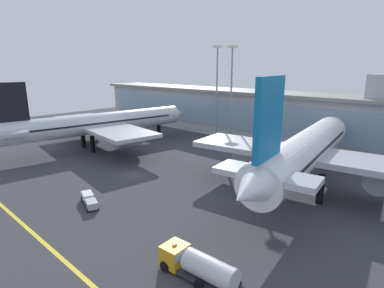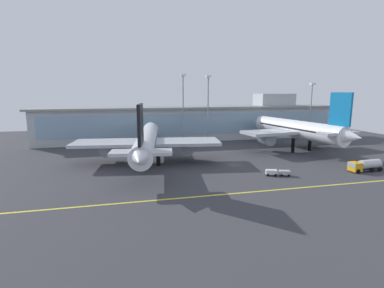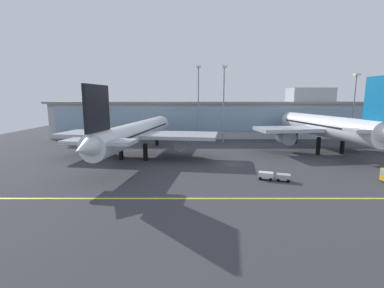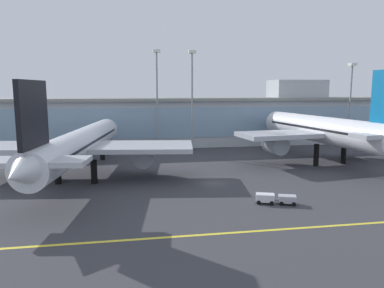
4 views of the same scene
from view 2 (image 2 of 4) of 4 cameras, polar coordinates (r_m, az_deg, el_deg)
name	(u,v)px [view 2 (image 2 of 4)]	position (r m, az deg, el deg)	size (l,w,h in m)	color
ground_plane	(234,164)	(81.46, 8.15, -3.97)	(180.00, 180.00, 0.00)	#38383D
taxiway_centreline_stripe	(274,190)	(62.41, 15.69, -8.69)	(144.00, 0.50, 0.01)	yellow
terminal_building	(198,122)	(122.29, 1.27, 4.37)	(126.80, 14.00, 18.98)	#ADB2B7
airliner_near_left	(147,141)	(81.78, -8.81, 0.61)	(41.58, 55.26, 17.38)	black
airliner_near_right	(296,129)	(105.28, 19.77, 2.73)	(39.30, 49.61, 19.65)	black
fuel_tanker_truck	(365,165)	(85.42, 30.72, -3.63)	(9.16, 3.31, 2.90)	black
baggage_tug_near	(277,172)	(72.78, 16.38, -5.37)	(5.79, 3.35, 1.40)	black
apron_light_mast_west	(208,101)	(108.17, 3.17, 8.48)	(1.80, 1.80, 25.65)	gray
apron_light_mast_centre	(183,100)	(110.81, -1.75, 8.69)	(1.80, 1.80, 26.19)	gray
apron_light_mast_east	(311,103)	(131.04, 22.31, 7.48)	(1.80, 1.80, 23.31)	gray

